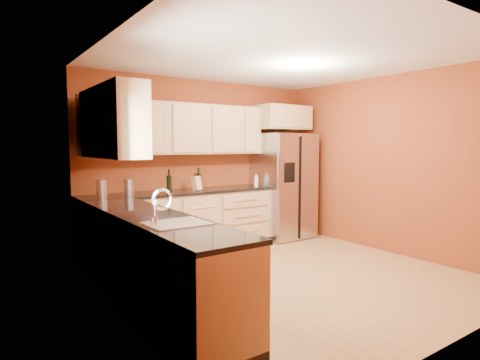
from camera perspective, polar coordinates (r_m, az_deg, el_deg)
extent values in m
plane|color=#A67940|center=(5.02, 6.61, -13.45)|extent=(4.00, 4.00, 0.00)
plane|color=silver|center=(4.87, 6.94, 16.95)|extent=(4.00, 4.00, 0.00)
cube|color=maroon|center=(6.41, -5.22, 2.41)|extent=(4.00, 0.04, 2.60)
cube|color=maroon|center=(3.55, 28.80, -0.27)|extent=(4.00, 0.04, 2.60)
cube|color=maroon|center=(3.76, -16.65, 0.40)|extent=(0.04, 4.00, 2.60)
cube|color=maroon|center=(6.28, 20.53, 2.06)|extent=(0.04, 4.00, 2.60)
cube|color=#9F814D|center=(5.99, -8.32, -6.10)|extent=(2.90, 0.60, 0.88)
cube|color=#9F814D|center=(4.02, -12.19, -11.71)|extent=(0.60, 2.80, 0.88)
cube|color=black|center=(5.91, -8.33, -1.74)|extent=(2.90, 0.62, 0.04)
cube|color=black|center=(3.92, -12.18, -5.23)|extent=(0.62, 2.80, 0.04)
cube|color=#9F814D|center=(6.14, -6.53, 7.18)|extent=(2.30, 0.33, 0.75)
cube|color=#9F814D|center=(4.49, -17.74, 7.79)|extent=(0.33, 1.35, 0.75)
cube|color=#9F814D|center=(5.45, -19.04, 7.23)|extent=(0.67, 0.67, 0.75)
cube|color=#9F814D|center=(6.95, 5.81, 8.79)|extent=(0.92, 0.60, 0.40)
cube|color=silver|center=(6.91, 6.14, -0.82)|extent=(0.90, 0.75, 1.78)
cube|color=white|center=(3.28, -13.67, 4.20)|extent=(0.03, 0.90, 1.00)
cylinder|color=silver|center=(5.59, -15.46, -0.96)|extent=(0.16, 0.16, 0.21)
cylinder|color=silver|center=(5.48, -19.08, -1.14)|extent=(0.17, 0.17, 0.22)
cube|color=tan|center=(5.92, -6.20, -0.48)|extent=(0.13, 0.12, 0.21)
cylinder|color=silver|center=(6.59, 2.31, 0.04)|extent=(0.07, 0.07, 0.20)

